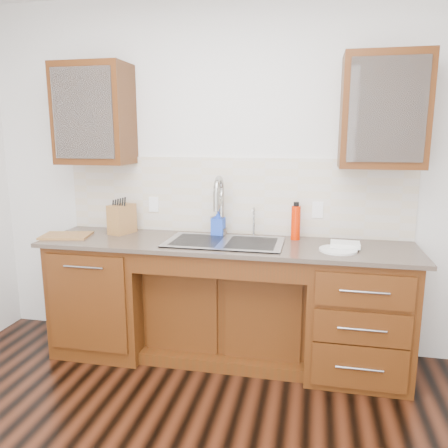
% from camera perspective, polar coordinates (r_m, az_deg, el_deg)
% --- Properties ---
extents(wall_back, '(4.00, 0.10, 2.70)m').
position_cam_1_polar(wall_back, '(3.45, 1.37, 6.20)').
color(wall_back, silver).
rests_on(wall_back, ground).
extents(base_cabinet_left, '(0.70, 0.62, 0.88)m').
position_cam_1_polar(base_cabinet_left, '(3.62, -14.94, -8.76)').
color(base_cabinet_left, '#593014').
rests_on(base_cabinet_left, ground).
extents(base_cabinet_center, '(1.20, 0.44, 0.70)m').
position_cam_1_polar(base_cabinet_center, '(3.43, 0.45, -11.09)').
color(base_cabinet_center, '#593014').
rests_on(base_cabinet_center, ground).
extents(base_cabinet_right, '(0.70, 0.62, 0.88)m').
position_cam_1_polar(base_cabinet_right, '(3.27, 16.98, -11.07)').
color(base_cabinet_right, '#593014').
rests_on(base_cabinet_right, ground).
extents(countertop, '(2.70, 0.65, 0.03)m').
position_cam_1_polar(countertop, '(3.16, 0.09, -2.66)').
color(countertop, '#84705B').
rests_on(countertop, base_cabinet_left).
extents(backsplash, '(2.70, 0.02, 0.59)m').
position_cam_1_polar(backsplash, '(3.40, 1.17, 3.68)').
color(backsplash, beige).
rests_on(backsplash, wall_back).
extents(sink, '(0.84, 0.46, 0.19)m').
position_cam_1_polar(sink, '(3.16, 0.04, -3.96)').
color(sink, '#9E9EA5').
rests_on(sink, countertop).
extents(faucet, '(0.04, 0.04, 0.40)m').
position_cam_1_polar(faucet, '(3.34, -0.33, 1.87)').
color(faucet, '#999993').
rests_on(faucet, countertop).
extents(filter_tap, '(0.02, 0.02, 0.24)m').
position_cam_1_polar(filter_tap, '(3.32, 3.93, 0.38)').
color(filter_tap, '#999993').
rests_on(filter_tap, countertop).
extents(upper_cabinet_left, '(0.55, 0.34, 0.75)m').
position_cam_1_polar(upper_cabinet_left, '(3.57, -16.57, 13.55)').
color(upper_cabinet_left, '#593014').
rests_on(upper_cabinet_left, wall_back).
extents(upper_cabinet_right, '(0.55, 0.34, 0.75)m').
position_cam_1_polar(upper_cabinet_right, '(3.19, 20.10, 13.64)').
color(upper_cabinet_right, '#593014').
rests_on(upper_cabinet_right, wall_back).
extents(outlet_left, '(0.08, 0.01, 0.12)m').
position_cam_1_polar(outlet_left, '(3.58, -9.16, 2.55)').
color(outlet_left, white).
rests_on(outlet_left, backsplash).
extents(outlet_right, '(0.08, 0.01, 0.12)m').
position_cam_1_polar(outlet_right, '(3.35, 12.13, 1.81)').
color(outlet_right, white).
rests_on(outlet_right, backsplash).
extents(soap_bottle, '(0.10, 0.10, 0.21)m').
position_cam_1_polar(soap_bottle, '(3.34, -0.77, 0.22)').
color(soap_bottle, blue).
rests_on(soap_bottle, countertop).
extents(water_bottle, '(0.08, 0.08, 0.25)m').
position_cam_1_polar(water_bottle, '(3.26, 9.34, 0.15)').
color(water_bottle, red).
rests_on(water_bottle, countertop).
extents(plate, '(0.28, 0.28, 0.01)m').
position_cam_1_polar(plate, '(3.02, 14.68, -3.30)').
color(plate, silver).
rests_on(plate, countertop).
extents(dish_towel, '(0.20, 0.15, 0.03)m').
position_cam_1_polar(dish_towel, '(3.08, 15.54, -2.59)').
color(dish_towel, silver).
rests_on(dish_towel, plate).
extents(knife_block, '(0.19, 0.24, 0.23)m').
position_cam_1_polar(knife_block, '(3.52, -13.19, 0.65)').
color(knife_block, '#9A6945').
rests_on(knife_block, countertop).
extents(cutting_board, '(0.39, 0.31, 0.02)m').
position_cam_1_polar(cutting_board, '(3.54, -19.93, -1.43)').
color(cutting_board, '#9A824D').
rests_on(cutting_board, countertop).
extents(cup_left_a, '(0.12, 0.12, 0.09)m').
position_cam_1_polar(cup_left_a, '(3.64, -18.58, 12.49)').
color(cup_left_a, white).
rests_on(cup_left_a, upper_cabinet_left).
extents(cup_left_b, '(0.12, 0.12, 0.09)m').
position_cam_1_polar(cup_left_b, '(3.51, -14.32, 12.79)').
color(cup_left_b, white).
rests_on(cup_left_b, upper_cabinet_left).
extents(cup_right_a, '(0.15, 0.15, 0.09)m').
position_cam_1_polar(cup_right_a, '(3.18, 19.15, 12.71)').
color(cup_right_a, white).
rests_on(cup_right_a, upper_cabinet_right).
extents(cup_right_b, '(0.11, 0.11, 0.09)m').
position_cam_1_polar(cup_right_b, '(3.20, 21.35, 12.52)').
color(cup_right_b, silver).
rests_on(cup_right_b, upper_cabinet_right).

